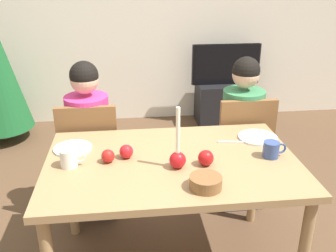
{
  "coord_description": "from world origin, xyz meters",
  "views": [
    {
      "loc": [
        -0.24,
        -1.84,
        1.74
      ],
      "look_at": [
        0.0,
        0.2,
        0.87
      ],
      "focal_mm": 40.3,
      "sensor_mm": 36.0,
      "label": 1
    }
  ],
  "objects": [
    {
      "name": "mug_right",
      "position": [
        0.56,
        -0.03,
        0.8
      ],
      "size": [
        0.13,
        0.09,
        0.09
      ],
      "color": "#33477F",
      "rests_on": "dining_table"
    },
    {
      "name": "mug_left",
      "position": [
        -0.55,
        -0.01,
        0.8
      ],
      "size": [
        0.14,
        0.09,
        0.1
      ],
      "color": "silver",
      "rests_on": "dining_table"
    },
    {
      "name": "fork_right",
      "position": [
        0.39,
        0.18,
        0.75
      ],
      "size": [
        0.18,
        0.04,
        0.01
      ],
      "primitive_type": "cube",
      "rotation": [
        0.0,
        0.0,
        -0.14
      ],
      "color": "silver",
      "rests_on": "dining_table"
    },
    {
      "name": "apple_near_candle",
      "position": [
        -0.35,
        0.01,
        0.79
      ],
      "size": [
        0.07,
        0.07,
        0.07
      ],
      "primitive_type": "sphere",
      "color": "#B21D18",
      "rests_on": "dining_table"
    },
    {
      "name": "back_wall",
      "position": [
        0.0,
        2.6,
        1.3
      ],
      "size": [
        6.4,
        0.1,
        2.6
      ],
      "primitive_type": "cube",
      "color": "beige",
      "rests_on": "ground"
    },
    {
      "name": "apple_by_right_mug",
      "position": [
        -0.25,
        0.05,
        0.79
      ],
      "size": [
        0.08,
        0.08,
        0.08
      ],
      "primitive_type": "sphere",
      "color": "red",
      "rests_on": "dining_table"
    },
    {
      "name": "plate_left",
      "position": [
        -0.56,
        0.2,
        0.76
      ],
      "size": [
        0.22,
        0.22,
        0.01
      ],
      "primitive_type": "cylinder",
      "color": "silver",
      "rests_on": "dining_table"
    },
    {
      "name": "apple_by_left_plate",
      "position": [
        0.17,
        -0.08,
        0.79
      ],
      "size": [
        0.09,
        0.09,
        0.09
      ],
      "primitive_type": "sphere",
      "color": "#AC1415",
      "rests_on": "dining_table"
    },
    {
      "name": "person_right_child",
      "position": [
        0.6,
        0.64,
        0.57
      ],
      "size": [
        0.3,
        0.3,
        1.17
      ],
      "color": "#33384C",
      "rests_on": "ground"
    },
    {
      "name": "chair_left",
      "position": [
        -0.51,
        0.61,
        0.51
      ],
      "size": [
        0.4,
        0.4,
        0.9
      ],
      "color": "brown",
      "rests_on": "ground"
    },
    {
      "name": "chair_right",
      "position": [
        0.6,
        0.61,
        0.51
      ],
      "size": [
        0.4,
        0.4,
        0.9
      ],
      "color": "brown",
      "rests_on": "ground"
    },
    {
      "name": "bowl_walnuts",
      "position": [
        0.13,
        -0.3,
        0.78
      ],
      "size": [
        0.16,
        0.16,
        0.06
      ],
      "primitive_type": "cylinder",
      "color": "brown",
      "rests_on": "dining_table"
    },
    {
      "name": "person_left_child",
      "position": [
        -0.51,
        0.64,
        0.57
      ],
      "size": [
        0.3,
        0.3,
        1.17
      ],
      "color": "#33384C",
      "rests_on": "ground"
    },
    {
      "name": "plate_right",
      "position": [
        0.57,
        0.22,
        0.76
      ],
      "size": [
        0.24,
        0.24,
        0.01
      ],
      "primitive_type": "cylinder",
      "color": "white",
      "rests_on": "dining_table"
    },
    {
      "name": "candle_centerpiece",
      "position": [
        0.02,
        -0.09,
        0.82
      ],
      "size": [
        0.09,
        0.09,
        0.34
      ],
      "color": "red",
      "rests_on": "dining_table"
    },
    {
      "name": "tv",
      "position": [
        0.91,
        2.3,
        0.71
      ],
      "size": [
        0.79,
        0.05,
        0.46
      ],
      "color": "black",
      "rests_on": "tv_stand"
    },
    {
      "name": "dining_table",
      "position": [
        0.0,
        0.0,
        0.67
      ],
      "size": [
        1.4,
        0.9,
        0.75
      ],
      "color": "#99754C",
      "rests_on": "ground"
    },
    {
      "name": "tv_stand",
      "position": [
        0.91,
        2.3,
        0.24
      ],
      "size": [
        0.64,
        0.4,
        0.48
      ],
      "primitive_type": "cube",
      "color": "black",
      "rests_on": "ground"
    }
  ]
}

